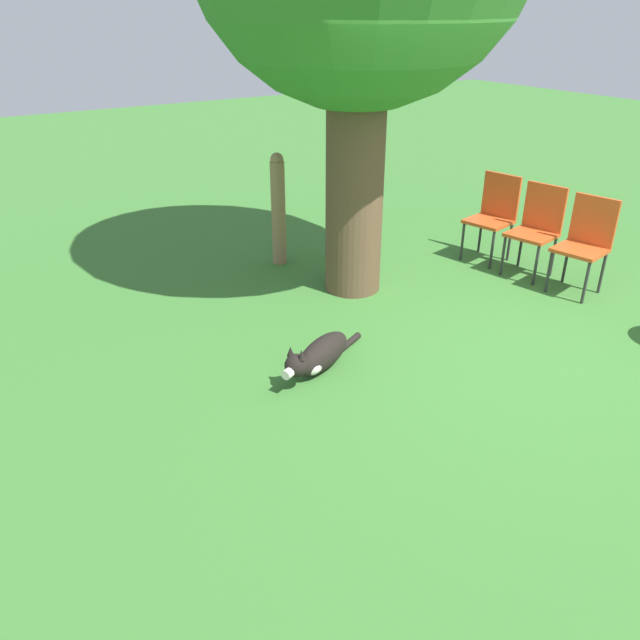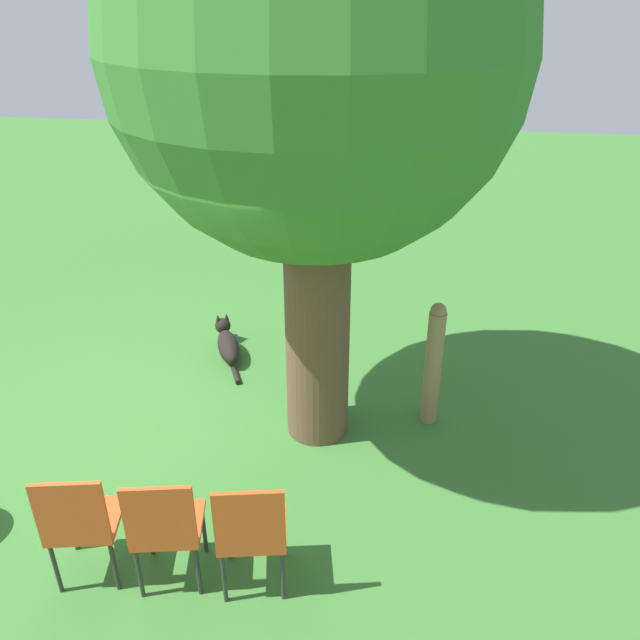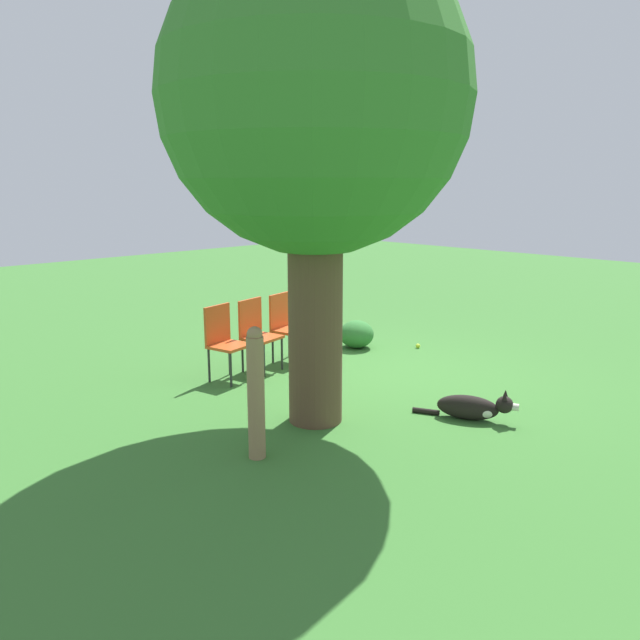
% 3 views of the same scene
% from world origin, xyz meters
% --- Properties ---
extents(ground_plane, '(30.00, 30.00, 0.00)m').
position_xyz_m(ground_plane, '(0.00, 0.00, 0.00)').
color(ground_plane, '#38702D').
extents(oak_tree, '(2.97, 2.97, 4.70)m').
position_xyz_m(oak_tree, '(-0.31, 1.38, 3.16)').
color(oak_tree, brown).
rests_on(oak_tree, ground_plane).
extents(dog, '(1.02, 0.55, 0.35)m').
position_xyz_m(dog, '(-1.47, 0.19, 0.14)').
color(dog, black).
rests_on(dog, ground_plane).
extents(fence_post, '(0.16, 0.16, 1.22)m').
position_xyz_m(fence_post, '(-0.59, 2.39, 0.62)').
color(fence_post, '#937551').
rests_on(fence_post, ground_plane).
extents(red_chair_0, '(0.50, 0.52, 0.95)m').
position_xyz_m(red_chair_0, '(1.58, 0.11, 0.54)').
color(red_chair_0, '#D14C1E').
rests_on(red_chair_0, ground_plane).
extents(red_chair_1, '(0.50, 0.52, 0.95)m').
position_xyz_m(red_chair_1, '(1.53, 0.67, 0.54)').
color(red_chair_1, '#D14C1E').
rests_on(red_chair_1, ground_plane).
extents(red_chair_2, '(0.50, 0.52, 0.95)m').
position_xyz_m(red_chair_2, '(1.48, 1.23, 0.54)').
color(red_chair_2, '#D14C1E').
rests_on(red_chair_2, ground_plane).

